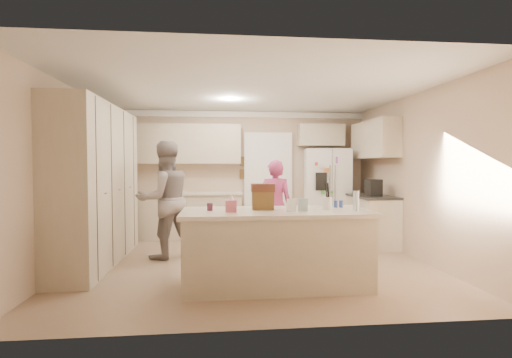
{
  "coord_description": "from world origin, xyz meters",
  "views": [
    {
      "loc": [
        -0.49,
        -5.54,
        1.48
      ],
      "look_at": [
        0.1,
        0.35,
        1.25
      ],
      "focal_mm": 26.0,
      "sensor_mm": 36.0,
      "label": 1
    }
  ],
  "objects": [
    {
      "name": "floor",
      "position": [
        0.0,
        0.0,
        -0.01
      ],
      "size": [
        5.2,
        4.6,
        0.02
      ],
      "primitive_type": "cube",
      "color": "#8E725A",
      "rests_on": "ground"
    },
    {
      "name": "ceiling",
      "position": [
        0.0,
        0.0,
        2.61
      ],
      "size": [
        5.2,
        4.6,
        0.02
      ],
      "primitive_type": "cube",
      "color": "white",
      "rests_on": "wall_back"
    },
    {
      "name": "wall_back",
      "position": [
        0.0,
        2.31,
        1.3
      ],
      "size": [
        5.2,
        0.02,
        2.6
      ],
      "primitive_type": "cube",
      "color": "#C8AC90",
      "rests_on": "ground"
    },
    {
      "name": "wall_front",
      "position": [
        0.0,
        -2.31,
        1.3
      ],
      "size": [
        5.2,
        0.02,
        2.6
      ],
      "primitive_type": "cube",
      "color": "#C8AC90",
      "rests_on": "ground"
    },
    {
      "name": "wall_left",
      "position": [
        -2.61,
        0.0,
        1.3
      ],
      "size": [
        0.02,
        4.6,
        2.6
      ],
      "primitive_type": "cube",
      "color": "#C8AC90",
      "rests_on": "ground"
    },
    {
      "name": "wall_right",
      "position": [
        2.61,
        0.0,
        1.3
      ],
      "size": [
        0.02,
        4.6,
        2.6
      ],
      "primitive_type": "cube",
      "color": "#C8AC90",
      "rests_on": "ground"
    },
    {
      "name": "crown_back",
      "position": [
        0.0,
        2.26,
        2.53
      ],
      "size": [
        5.2,
        0.08,
        0.12
      ],
      "primitive_type": "cube",
      "color": "white",
      "rests_on": "wall_back"
    },
    {
      "name": "pantry_bank",
      "position": [
        -2.3,
        0.2,
        1.18
      ],
      "size": [
        0.6,
        2.6,
        2.35
      ],
      "primitive_type": "cube",
      "color": "beige",
      "rests_on": "floor"
    },
    {
      "name": "back_base_cab",
      "position": [
        -1.15,
        2.0,
        0.44
      ],
      "size": [
        2.2,
        0.6,
        0.88
      ],
      "primitive_type": "cube",
      "color": "beige",
      "rests_on": "floor"
    },
    {
      "name": "back_countertop",
      "position": [
        -1.15,
        1.99,
        0.9
      ],
      "size": [
        2.24,
        0.63,
        0.04
      ],
      "primitive_type": "cube",
      "color": "#EEDFC7",
      "rests_on": "back_base_cab"
    },
    {
      "name": "back_upper_cab",
      "position": [
        -1.15,
        2.12,
        1.9
      ],
      "size": [
        2.2,
        0.35,
        0.8
      ],
      "primitive_type": "cube",
      "color": "beige",
      "rests_on": "wall_back"
    },
    {
      "name": "doorway_opening",
      "position": [
        0.55,
        2.28,
        1.05
      ],
      "size": [
        0.9,
        0.06,
        2.1
      ],
      "primitive_type": "cube",
      "color": "black",
      "rests_on": "floor"
    },
    {
      "name": "doorway_casing",
      "position": [
        0.55,
        2.24,
        1.05
      ],
      "size": [
        1.02,
        0.03,
        2.22
      ],
      "primitive_type": "cube",
      "color": "white",
      "rests_on": "floor"
    },
    {
      "name": "wall_frame_upper",
      "position": [
        0.02,
        2.27,
        1.55
      ],
      "size": [
        0.15,
        0.02,
        0.2
      ],
      "primitive_type": "cube",
      "color": "brown",
      "rests_on": "wall_back"
    },
    {
      "name": "wall_frame_lower",
      "position": [
        0.02,
        2.27,
        1.28
      ],
      "size": [
        0.15,
        0.02,
        0.2
      ],
      "primitive_type": "cube",
      "color": "brown",
      "rests_on": "wall_back"
    },
    {
      "name": "refrigerator",
      "position": [
        1.72,
        1.88,
        0.9
      ],
      "size": [
        0.99,
        0.82,
        1.8
      ],
      "primitive_type": "cube",
      "rotation": [
        0.0,
        0.0,
        -0.14
      ],
      "color": "white",
      "rests_on": "floor"
    },
    {
      "name": "fridge_seam",
      "position": [
        1.72,
        1.53,
        0.9
      ],
      "size": [
        0.02,
        0.02,
        1.78
      ],
      "primitive_type": "cube",
      "color": "gray",
      "rests_on": "refrigerator"
    },
    {
      "name": "fridge_dispenser",
      "position": [
        1.5,
        1.52,
        1.15
      ],
      "size": [
        0.22,
        0.03,
        0.35
      ],
      "primitive_type": "cube",
      "color": "black",
      "rests_on": "refrigerator"
    },
    {
      "name": "fridge_handle_l",
      "position": [
        1.67,
        1.51,
        1.05
      ],
      "size": [
        0.02,
        0.02,
        0.85
      ],
      "primitive_type": "cylinder",
      "color": "silver",
      "rests_on": "refrigerator"
    },
    {
      "name": "fridge_handle_r",
      "position": [
        1.77,
        1.51,
        1.05
      ],
      "size": [
        0.02,
        0.02,
        0.85
      ],
      "primitive_type": "cylinder",
      "color": "silver",
      "rests_on": "refrigerator"
    },
    {
      "name": "over_fridge_cab",
      "position": [
        1.65,
        2.12,
        2.1
      ],
      "size": [
        0.95,
        0.35,
        0.45
      ],
      "primitive_type": "cube",
      "color": "beige",
      "rests_on": "wall_back"
    },
    {
      "name": "right_base_cab",
      "position": [
        2.3,
        1.0,
        0.44
      ],
      "size": [
        0.6,
        1.2,
        0.88
      ],
      "primitive_type": "cube",
      "color": "beige",
      "rests_on": "floor"
    },
    {
      "name": "right_countertop",
      "position": [
        2.29,
        1.0,
        0.9
      ],
      "size": [
        0.63,
        1.24,
        0.04
      ],
      "primitive_type": "cube",
      "color": "#2D2B28",
      "rests_on": "right_base_cab"
    },
    {
      "name": "right_upper_cab",
      "position": [
        2.43,
        1.2,
        1.95
      ],
      "size": [
        0.35,
        1.5,
        0.7
      ],
      "primitive_type": "cube",
      "color": "beige",
      "rests_on": "wall_right"
    },
    {
      "name": "coffee_maker",
      "position": [
        2.25,
        0.8,
        1.07
      ],
      "size": [
        0.22,
        0.28,
        0.3
      ],
      "primitive_type": "cube",
      "color": "black",
      "rests_on": "right_countertop"
    },
    {
      "name": "island_base",
      "position": [
        0.2,
        -1.1,
        0.44
      ],
      "size": [
        2.2,
        0.9,
        0.88
      ],
      "primitive_type": "cube",
      "color": "beige",
      "rests_on": "floor"
    },
    {
      "name": "island_top",
      "position": [
        0.2,
        -1.1,
        0.9
      ],
      "size": [
        2.28,
        0.96,
        0.05
      ],
      "primitive_type": "cube",
      "color": "#EEDFC7",
      "rests_on": "island_base"
    },
    {
      "name": "utensil_crock",
      "position": [
        0.85,
        -1.05,
        1.0
      ],
      "size": [
        0.13,
        0.13,
        0.15
      ],
      "primitive_type": "cylinder",
      "color": "white",
      "rests_on": "island_top"
    },
    {
      "name": "tissue_box",
      "position": [
        -0.35,
        -1.2,
        1.0
      ],
      "size": [
        0.13,
        0.13,
        0.14
      ],
      "primitive_type": "cube",
      "color": "#CF6279",
      "rests_on": "island_top"
    },
    {
      "name": "tissue_plume",
      "position": [
        -0.35,
        -1.2,
        1.1
      ],
      "size": [
        0.08,
        0.08,
        0.08
      ],
      "primitive_type": "cone",
      "color": "white",
      "rests_on": "tissue_box"
    },
    {
      "name": "dollhouse_body",
      "position": [
        0.05,
        -1.0,
        1.04
      ],
      "size": [
        0.26,
        0.18,
        0.22
      ],
      "primitive_type": "cube",
      "color": "brown",
      "rests_on": "island_top"
    },
    {
      "name": "dollhouse_roof",
      "position": [
        0.05,
        -1.0,
        1.2
      ],
      "size": [
        0.28,
        0.2,
        0.1
      ],
      "primitive_type": "cube",
      "color": "#592D1E",
      "rests_on": "dollhouse_body"
    },
    {
      "name": "jam_jar",
      "position": [
        -0.6,
        -1.05,
        0.97
      ],
      "size": [
        0.07,
        0.07,
        0.09
      ],
      "primitive_type": "cylinder",
      "color": "#59263F",
      "rests_on": "island_top"
    },
    {
      "name": "greeting_card_a",
      "position": [
        0.35,
        -1.3,
        1.01
      ],
      "size": [
        0.12,
        0.06,
        0.16
      ],
      "primitive_type": "cube",
      "rotation": [
        0.15,
        0.0,
        0.2
      ],
      "color": "white",
      "rests_on": "island_top"
    },
    {
      "name": "greeting_card_b",
      "position": [
        0.5,
        -1.25,
        1.01
      ],
      "size": [
        0.12,
        0.05,
        0.16
      ],
      "primitive_type": "cube",
      "rotation": [
        0.15,
        0.0,
        -0.1
      ],
      "color": "silver",
      "rests_on": "island_top"
    },
    {
      "name": "water_bottle",
      "position": [
        1.15,
        -1.25,
        1.04
      ],
      "size": [
        0.07,
        0.07,
        0.24
      ],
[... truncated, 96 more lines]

